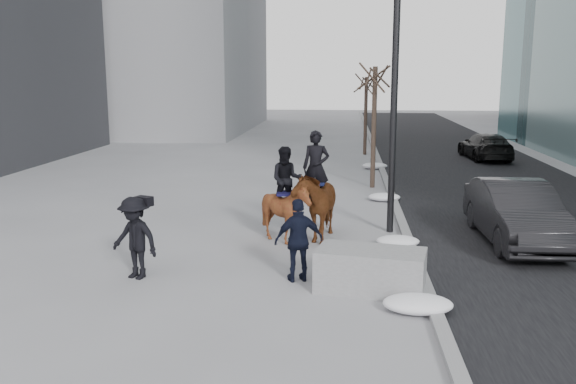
# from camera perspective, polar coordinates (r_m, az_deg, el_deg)

# --- Properties ---
(ground) EXTENTS (120.00, 120.00, 0.00)m
(ground) POSITION_cam_1_polar(r_m,az_deg,el_deg) (13.71, -0.47, -7.13)
(ground) COLOR gray
(ground) RESTS_ON ground
(road) EXTENTS (8.00, 90.00, 0.01)m
(road) POSITION_cam_1_polar(r_m,az_deg,el_deg) (24.03, 18.91, 0.21)
(road) COLOR black
(road) RESTS_ON ground
(curb) EXTENTS (0.25, 90.00, 0.12)m
(curb) POSITION_cam_1_polar(r_m,az_deg,el_deg) (23.40, 9.36, 0.52)
(curb) COLOR gray
(curb) RESTS_ON ground
(planter) EXTENTS (2.28, 1.45, 0.85)m
(planter) POSITION_cam_1_polar(r_m,az_deg,el_deg) (12.33, 7.73, -7.27)
(planter) COLOR gray
(planter) RESTS_ON ground
(car_near) EXTENTS (1.81, 4.81, 1.57)m
(car_near) POSITION_cam_1_polar(r_m,az_deg,el_deg) (16.58, 20.60, -1.84)
(car_near) COLOR black
(car_near) RESTS_ON ground
(car_far) EXTENTS (2.21, 4.70, 1.32)m
(car_far) POSITION_cam_1_polar(r_m,az_deg,el_deg) (32.33, 17.98, 4.10)
(car_far) COLOR black
(car_far) RESTS_ON ground
(tree_near) EXTENTS (1.20, 1.20, 5.03)m
(tree_near) POSITION_cam_1_polar(r_m,az_deg,el_deg) (23.13, 8.05, 6.57)
(tree_near) COLOR #34281F
(tree_near) RESTS_ON ground
(tree_far) EXTENTS (1.20, 1.20, 4.54)m
(tree_far) POSITION_cam_1_polar(r_m,az_deg,el_deg) (32.71, 7.28, 7.45)
(tree_far) COLOR #32241E
(tree_far) RESTS_ON ground
(mounted_left) EXTENTS (1.15, 2.25, 2.82)m
(mounted_left) POSITION_cam_1_polar(r_m,az_deg,el_deg) (15.95, 2.58, -0.64)
(mounted_left) COLOR #45270D
(mounted_left) RESTS_ON ground
(mounted_right) EXTENTS (1.40, 1.55, 2.47)m
(mounted_right) POSITION_cam_1_polar(r_m,az_deg,el_deg) (15.47, -0.19, -1.22)
(mounted_right) COLOR #521A10
(mounted_right) RESTS_ON ground
(feeder) EXTENTS (1.11, 1.01, 1.75)m
(feeder) POSITION_cam_1_polar(r_m,az_deg,el_deg) (12.65, 1.02, -4.54)
(feeder) COLOR black
(feeder) RESTS_ON ground
(camera_crew) EXTENTS (1.30, 1.04, 1.75)m
(camera_crew) POSITION_cam_1_polar(r_m,az_deg,el_deg) (13.22, -14.14, -4.15)
(camera_crew) COLOR black
(camera_crew) RESTS_ON ground
(lamppost) EXTENTS (0.25, 1.11, 9.09)m
(lamppost) POSITION_cam_1_polar(r_m,az_deg,el_deg) (16.53, 10.04, 13.38)
(lamppost) COLOR black
(lamppost) RESTS_ON ground
(snow_piles) EXTENTS (1.27, 17.72, 0.32)m
(snow_piles) POSITION_cam_1_polar(r_m,az_deg,el_deg) (18.28, 9.53, -2.16)
(snow_piles) COLOR white
(snow_piles) RESTS_ON ground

